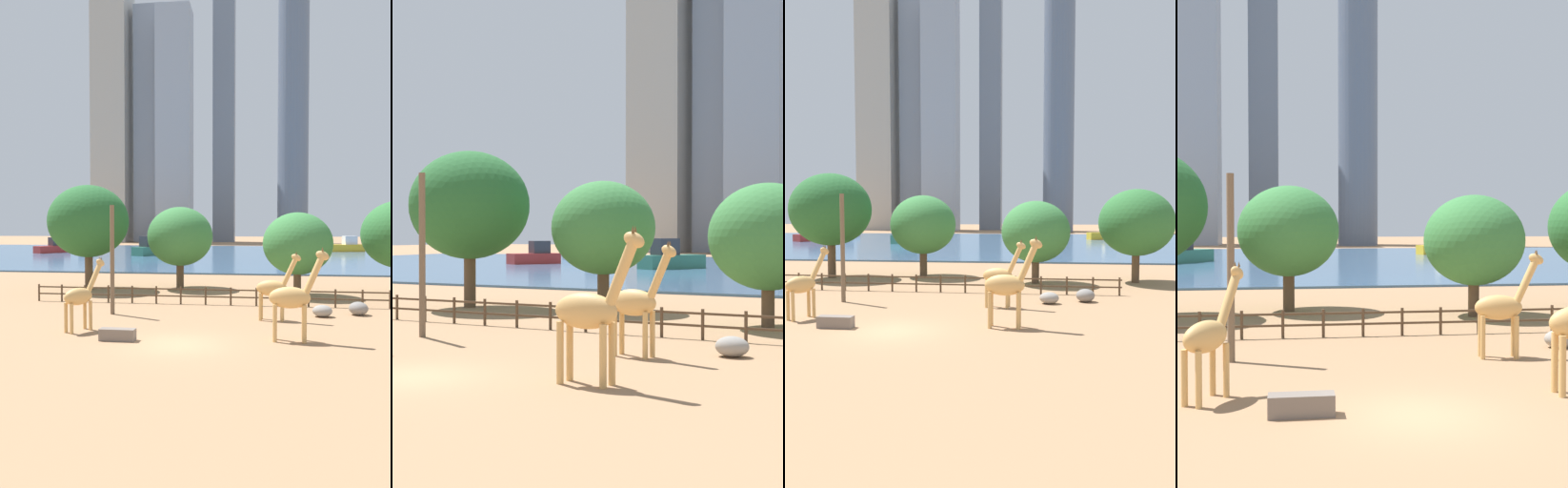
% 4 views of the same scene
% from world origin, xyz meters
% --- Properties ---
extents(giraffe_tall, '(2.78, 0.97, 4.22)m').
position_xyz_m(giraffe_tall, '(4.76, 6.68, 1.98)').
color(giraffe_tall, tan).
rests_on(giraffe_tall, ground).
extents(giraffe_companion, '(3.00, 0.87, 4.69)m').
position_xyz_m(giraffe_companion, '(5.55, 1.42, 2.20)').
color(giraffe_companion, tan).
rests_on(giraffe_companion, ground).
extents(utility_pole, '(0.28, 0.28, 7.11)m').
position_xyz_m(utility_pole, '(-5.64, 7.35, 3.55)').
color(utility_pole, brown).
rests_on(utility_pole, ground).
extents(boulder_by_pole, '(1.24, 1.00, 0.75)m').
position_xyz_m(boulder_by_pole, '(7.83, 8.27, 0.38)').
color(boulder_by_pole, gray).
rests_on(boulder_by_pole, ground).
extents(enclosure_fence, '(26.12, 0.14, 1.30)m').
position_xyz_m(enclosure_fence, '(-0.03, 12.00, 0.75)').
color(enclosure_fence, '#4C3826').
rests_on(enclosure_fence, ground).
extents(tree_left_large, '(7.30, 7.30, 9.52)m').
position_xyz_m(tree_left_large, '(-11.63, 19.05, 6.21)').
color(tree_left_large, brown).
rests_on(tree_left_large, ground).
extents(tree_center_broad, '(5.71, 5.71, 6.91)m').
position_xyz_m(tree_center_broad, '(6.93, 17.45, 4.32)').
color(tree_center_broad, brown).
rests_on(tree_center_broad, ground).
extents(tree_right_tall, '(6.06, 6.06, 7.56)m').
position_xyz_m(tree_right_tall, '(-3.50, 20.93, 4.81)').
color(tree_right_tall, brown).
rests_on(tree_right_tall, ground).
extents(boat_ferry, '(6.25, 7.94, 3.35)m').
position_xyz_m(boat_ferry, '(-40.98, 75.43, 1.33)').
color(boat_ferry, '#B22D28').
rests_on(boat_ferry, harbor_water).
extents(boat_sailboat, '(9.41, 6.17, 7.97)m').
position_xyz_m(boat_sailboat, '(-43.53, 98.19, 1.53)').
color(boat_sailboat, silver).
rests_on(boat_sailboat, harbor_water).
extents(boat_tug, '(6.92, 9.01, 3.78)m').
position_xyz_m(boat_tug, '(-17.63, 69.28, 1.48)').
color(boat_tug, '#337259').
rests_on(boat_tug, harbor_water).
extents(skyline_tower_needle, '(13.72, 15.51, 109.33)m').
position_xyz_m(skyline_tower_needle, '(-54.54, 161.20, 54.67)').
color(skyline_tower_needle, '#ADA89E').
rests_on(skyline_tower_needle, ground).
extents(skyline_block_left, '(12.87, 10.89, 87.80)m').
position_xyz_m(skyline_block_left, '(-28.77, 155.59, 43.90)').
color(skyline_block_left, '#939EAD').
rests_on(skyline_block_left, ground).
extents(skyline_block_right, '(12.32, 12.26, 92.06)m').
position_xyz_m(skyline_block_right, '(-39.62, 164.94, 46.03)').
color(skyline_block_right, gray).
rests_on(skyline_block_right, ground).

